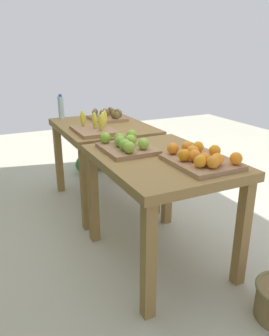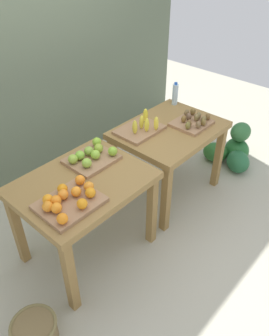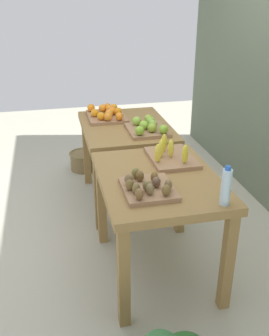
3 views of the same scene
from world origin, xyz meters
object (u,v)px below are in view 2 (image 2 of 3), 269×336
Objects in this scene: banana_crate at (141,128)px; water_bottle at (175,94)px; display_table_left at (84,192)px; apple_bin at (92,156)px; kiwi_bin at (193,121)px; watermelon_pile at (233,150)px; display_table_right at (169,138)px; wicker_basket at (35,332)px; orange_bin at (69,200)px.

banana_crate is 1.77× the size of water_bottle.
display_table_left is 0.32m from apple_bin.
apple_bin is at bearing 165.39° from kiwi_bin.
apple_bin reaches higher than watermelon_pile.
display_table_left is 1.00× the size of display_table_right.
display_table_left reaches higher than watermelon_pile.
water_bottle reaches higher than wicker_basket.
apple_bin is 0.93× the size of banana_crate.
display_table_right is 1.52× the size of watermelon_pile.
water_bottle is (0.25, 0.41, 0.08)m from kiwi_bin.
apple_bin is (0.48, 0.29, -0.00)m from orange_bin.
display_table_left reaches higher than wicker_basket.
apple_bin is 0.60× the size of watermelon_pile.
kiwi_bin is at bearing 170.02° from watermelon_pile.
orange_bin reaches higher than kiwi_bin.
watermelon_pile is 2.09× the size of wicker_basket.
kiwi_bin is (0.20, -0.13, 0.16)m from display_table_right.
apple_bin is 1.25× the size of wicker_basket.
wicker_basket is (-1.94, -0.35, -0.56)m from display_table_right.
orange_bin is at bearing -164.96° from banana_crate.
apple_bin reaches higher than kiwi_bin.
display_table_left is 1.61m from water_bottle.
display_table_right is at bearing -33.31° from banana_crate.
display_table_left is 2.36× the size of banana_crate.
banana_crate reaches higher than kiwi_bin.
water_bottle reaches higher than display_table_right.
watermelon_pile is (1.85, -0.42, -0.66)m from apple_bin.
watermelon_pile is (1.21, -0.43, -0.66)m from banana_crate.
water_bottle is at bearing 10.01° from display_table_left.
display_table_left is at bearing -169.65° from banana_crate.
display_table_right is 2.53× the size of apple_bin.
water_bottle reaches higher than orange_bin.
display_table_left is 3.18× the size of wicker_basket.
wicker_basket is at bearing -174.14° from kiwi_bin.
banana_crate is 0.53m from kiwi_bin.
wicker_basket is (-2.38, -0.63, -0.80)m from water_bottle.
display_table_left is 2.89× the size of kiwi_bin.
display_table_right is at bearing 0.00° from display_table_left.
water_bottle is at bearing 58.52° from kiwi_bin.
display_table_left is 0.32m from orange_bin.
banana_crate is 1.45m from watermelon_pile.
wicker_basket is at bearing -159.98° from orange_bin.
orange_bin is 1.83× the size of water_bottle.
water_bottle is (1.57, 0.28, 0.24)m from display_table_left.
banana_crate is (-0.24, 0.16, 0.16)m from display_table_right.
orange_bin is at bearing 20.02° from wicker_basket.
kiwi_bin is (1.32, -0.13, 0.16)m from display_table_left.
banana_crate is 1.34× the size of wicker_basket.
orange_bin is 0.56m from apple_bin.
wicker_basket is at bearing -156.80° from display_table_left.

